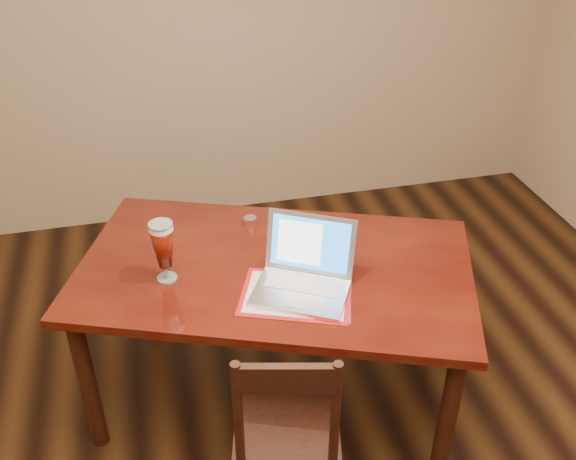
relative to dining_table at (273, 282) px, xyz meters
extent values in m
cube|color=tan|center=(0.03, 1.78, 0.67)|extent=(4.50, 0.01, 2.70)
cube|color=#53170B|center=(0.01, 0.00, 0.06)|extent=(1.85, 1.44, 0.04)
cylinder|color=black|center=(-0.81, -0.08, -0.32)|extent=(0.07, 0.07, 0.72)
cylinder|color=black|center=(0.56, -0.61, -0.32)|extent=(0.07, 0.07, 0.72)
cylinder|color=black|center=(-0.54, 0.62, -0.32)|extent=(0.07, 0.07, 0.72)
cylinder|color=black|center=(0.83, 0.09, -0.32)|extent=(0.07, 0.07, 0.72)
cube|color=#B31016|center=(0.05, -0.21, 0.08)|extent=(0.51, 0.44, 0.00)
cube|color=beige|center=(0.05, -0.21, 0.09)|extent=(0.46, 0.39, 0.00)
cube|color=silver|center=(0.06, -0.21, 0.10)|extent=(0.44, 0.39, 0.02)
cube|color=silver|center=(0.09, -0.17, 0.10)|extent=(0.31, 0.24, 0.00)
cube|color=silver|center=(0.03, -0.27, 0.10)|extent=(0.11, 0.10, 0.00)
cube|color=silver|center=(0.14, -0.07, 0.22)|extent=(0.35, 0.24, 0.24)
cube|color=blue|center=(0.14, -0.08, 0.23)|extent=(0.30, 0.20, 0.20)
cube|color=white|center=(0.10, -0.06, 0.23)|extent=(0.18, 0.13, 0.17)
cylinder|color=silver|center=(-0.44, 0.02, 0.09)|extent=(0.08, 0.08, 0.01)
cylinder|color=silver|center=(-0.44, 0.02, 0.12)|extent=(0.01, 0.01, 0.06)
cylinder|color=white|center=(-0.44, 0.02, 0.33)|extent=(0.09, 0.09, 0.02)
cylinder|color=silver|center=(-0.44, 0.02, 0.35)|extent=(0.09, 0.09, 0.01)
cylinder|color=white|center=(-0.03, 0.34, 0.10)|extent=(0.06, 0.06, 0.04)
cylinder|color=white|center=(0.13, 0.29, 0.10)|extent=(0.06, 0.06, 0.04)
cube|color=black|center=(-0.08, -0.57, -0.28)|extent=(0.47, 0.46, 0.04)
cylinder|color=black|center=(-0.20, -0.39, -0.49)|extent=(0.04, 0.04, 0.38)
cylinder|color=black|center=(0.11, -0.46, -0.49)|extent=(0.04, 0.04, 0.38)
cylinder|color=black|center=(-0.27, -0.68, -0.01)|extent=(0.03, 0.03, 0.51)
cylinder|color=black|center=(0.04, -0.76, -0.01)|extent=(0.03, 0.03, 0.51)
cube|color=black|center=(-0.11, -0.72, 0.18)|extent=(0.32, 0.10, 0.11)
camera|label=1|loc=(-0.44, -2.11, 1.67)|focal=40.00mm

